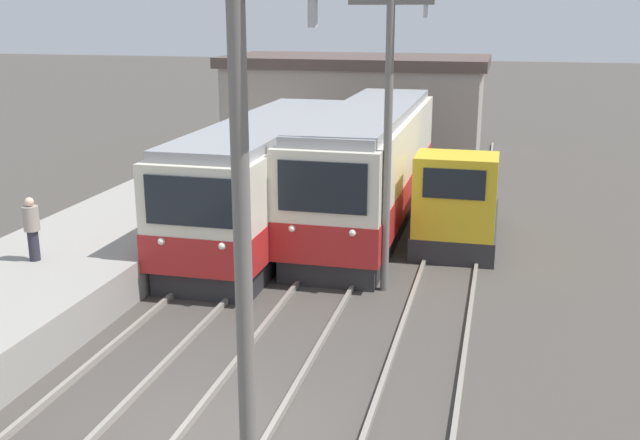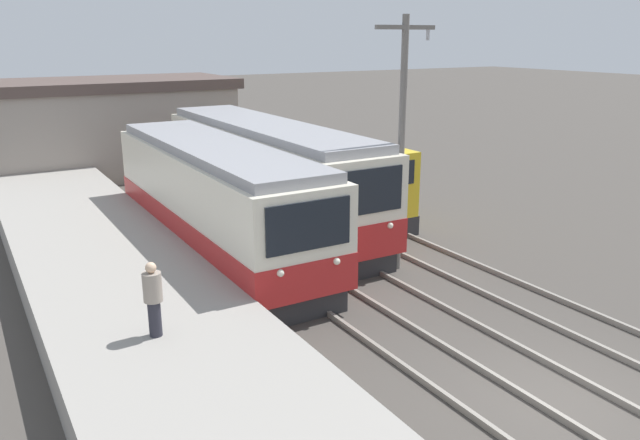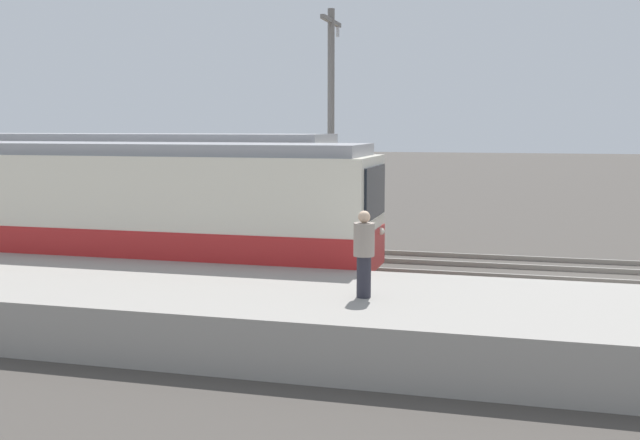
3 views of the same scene
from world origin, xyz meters
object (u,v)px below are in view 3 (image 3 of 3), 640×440
at_px(person_on_platform, 364,251).
at_px(commuter_train_center, 125,205).
at_px(commuter_train_left, 143,221).
at_px(catenary_mast_mid, 331,128).
at_px(shunting_locomotive, 207,214).

bearing_deg(person_on_platform, commuter_train_center, 52.04).
bearing_deg(commuter_train_left, catenary_mast_mid, -41.49).
bearing_deg(person_on_platform, shunting_locomotive, 36.86).
distance_m(commuter_train_center, person_on_platform, 10.86).
xyz_separation_m(commuter_train_left, shunting_locomotive, (5.80, 0.78, -0.50)).
distance_m(commuter_train_center, shunting_locomotive, 3.32).
distance_m(commuter_train_left, catenary_mast_mid, 6.20).
xyz_separation_m(commuter_train_center, catenary_mast_mid, (1.51, -5.90, 2.24)).
distance_m(shunting_locomotive, catenary_mast_mid, 5.59).
xyz_separation_m(commuter_train_left, catenary_mast_mid, (4.31, -3.81, 2.32)).
height_order(commuter_train_left, shunting_locomotive, commuter_train_left).
bearing_deg(commuter_train_left, commuter_train_center, 36.72).
bearing_deg(catenary_mast_mid, commuter_train_left, 138.51).
distance_m(commuter_train_center, catenary_mast_mid, 6.49).
height_order(shunting_locomotive, person_on_platform, shunting_locomotive).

